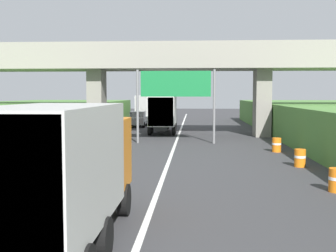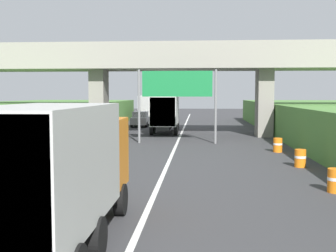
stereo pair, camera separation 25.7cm
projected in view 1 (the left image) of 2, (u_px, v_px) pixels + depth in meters
The scene contains 10 objects.
lane_centre_stripe at pixel (175, 145), 30.23m from camera, with size 0.20×92.47×0.01m, color white.
overpass_bridge at pixel (179, 67), 36.29m from camera, with size 40.00×4.80×7.98m.
overhead_highway_sign at pixel (176, 89), 30.86m from camera, with size 5.88×0.18×5.48m.
truck_red at pixel (163, 113), 39.16m from camera, with size 2.44×7.30×3.44m.
truck_black at pixel (147, 107), 57.02m from camera, with size 2.44×7.30×3.44m.
truck_orange at pixel (63, 169), 9.81m from camera, with size 2.44×7.30×3.44m.
car_silver at pixel (138, 119), 46.85m from camera, with size 1.86×4.10×1.72m.
construction_barrel_1 at pixel (336, 180), 15.67m from camera, with size 0.57×0.57×0.90m.
construction_barrel_2 at pixel (300, 158), 21.06m from camera, with size 0.57×0.57×0.90m.
construction_barrel_3 at pixel (277, 145), 26.47m from camera, with size 0.57×0.57×0.90m.
Camera 1 is at (1.36, -3.77, 3.69)m, focal length 44.59 mm.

